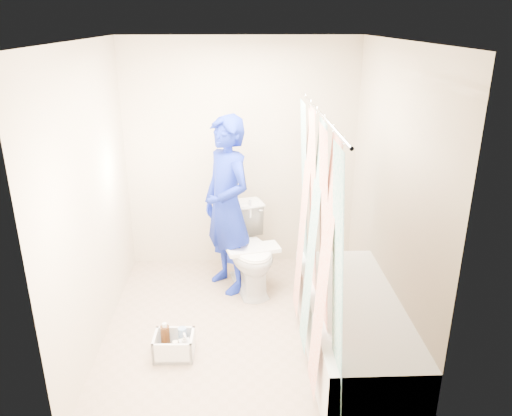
{
  "coord_description": "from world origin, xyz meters",
  "views": [
    {
      "loc": [
        -0.05,
        -3.75,
        2.55
      ],
      "look_at": [
        0.12,
        0.33,
        0.99
      ],
      "focal_mm": 35.0,
      "sensor_mm": 36.0,
      "label": 1
    }
  ],
  "objects_px": {
    "bathtub": "(352,326)",
    "plumber": "(227,206)",
    "toilet": "(250,250)",
    "cleaning_caddy": "(175,346)"
  },
  "relations": [
    {
      "from": "toilet",
      "to": "plumber",
      "type": "relative_size",
      "value": 0.47
    },
    {
      "from": "toilet",
      "to": "cleaning_caddy",
      "type": "height_order",
      "value": "toilet"
    },
    {
      "from": "cleaning_caddy",
      "to": "bathtub",
      "type": "bearing_deg",
      "value": 0.06
    },
    {
      "from": "plumber",
      "to": "toilet",
      "type": "bearing_deg",
      "value": 51.11
    },
    {
      "from": "toilet",
      "to": "plumber",
      "type": "bearing_deg",
      "value": 160.02
    },
    {
      "from": "toilet",
      "to": "cleaning_caddy",
      "type": "distance_m",
      "value": 1.29
    },
    {
      "from": "bathtub",
      "to": "toilet",
      "type": "height_order",
      "value": "toilet"
    },
    {
      "from": "bathtub",
      "to": "cleaning_caddy",
      "type": "relative_size",
      "value": 5.41
    },
    {
      "from": "toilet",
      "to": "plumber",
      "type": "xyz_separation_m",
      "value": [
        -0.21,
        0.02,
        0.46
      ]
    },
    {
      "from": "bathtub",
      "to": "plumber",
      "type": "relative_size",
      "value": 1.01
    }
  ]
}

